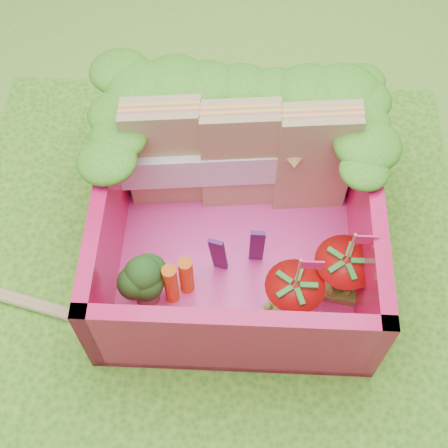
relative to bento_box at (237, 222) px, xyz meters
name	(u,v)px	position (x,y,z in m)	size (l,w,h in m)	color
ground	(211,272)	(-0.13, -0.12, -0.31)	(14.00, 14.00, 0.00)	#6CAF31
placemat	(211,271)	(-0.13, -0.12, -0.29)	(2.60, 2.60, 0.03)	#409221
bento_floor	(236,247)	(0.00, 0.00, -0.25)	(1.30, 1.30, 0.05)	#F23DA1
bento_box	(237,222)	(0.00, 0.00, 0.00)	(1.30, 1.30, 0.55)	#DF1253
lettuce_ruffle	(241,100)	(0.00, 0.48, 0.33)	(1.43, 0.83, 0.11)	#228518
sandwich_stack	(240,157)	(0.00, 0.32, 0.10)	(1.20, 0.28, 0.66)	tan
broccoli	(144,279)	(-0.42, -0.31, -0.04)	(0.30, 0.30, 0.26)	#6A9347
carrot_sticks	(178,280)	(-0.27, -0.28, -0.09)	(0.14, 0.12, 0.28)	orange
purple_wedges	(238,250)	(0.01, -0.14, -0.04)	(0.25, 0.08, 0.38)	#421753
strawberry_left	(292,298)	(0.27, -0.36, -0.08)	(0.27, 0.27, 0.51)	red
strawberry_right	(341,276)	(0.50, -0.23, -0.08)	(0.29, 0.29, 0.53)	red
snap_peas	(307,302)	(0.35, -0.32, -0.20)	(0.60, 0.29, 0.05)	#63C13C
chopsticks	(9,297)	(-1.11, -0.33, -0.25)	(2.18, 0.59, 0.04)	tan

